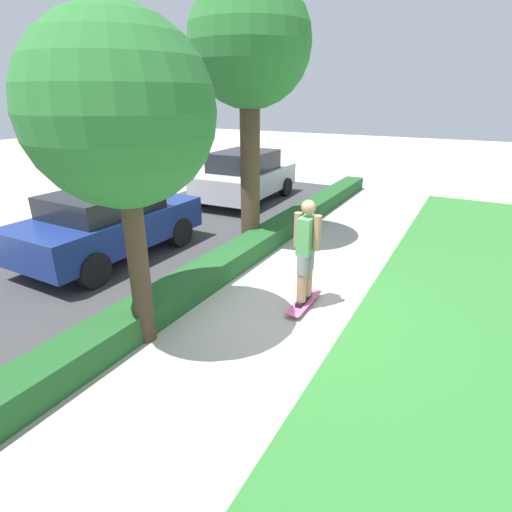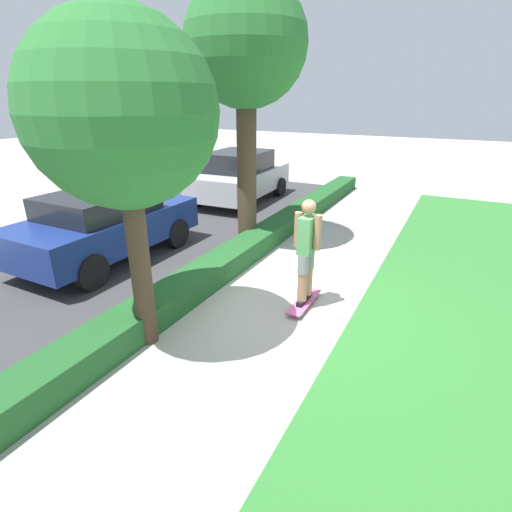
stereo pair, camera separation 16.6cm
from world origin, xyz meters
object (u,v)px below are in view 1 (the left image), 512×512
(skateboard, at_px, (304,302))
(parked_car_middle, at_px, (109,223))
(skater_person, at_px, (306,250))
(tree_mid, at_px, (249,49))
(parked_car_rear, at_px, (246,176))
(tree_near, at_px, (120,114))

(skateboard, bearing_deg, parked_car_middle, 89.48)
(skater_person, height_order, tree_mid, tree_mid)
(parked_car_rear, bearing_deg, skateboard, -144.29)
(skater_person, distance_m, tree_mid, 4.29)
(tree_mid, bearing_deg, skateboard, -133.93)
(tree_near, bearing_deg, skater_person, -39.48)
(tree_near, bearing_deg, parked_car_middle, 55.01)
(skater_person, xyz_separation_m, tree_near, (-1.91, 1.57, 1.99))
(skateboard, distance_m, parked_car_middle, 4.40)
(skater_person, distance_m, parked_car_middle, 4.36)
(skateboard, height_order, skater_person, skater_person)
(skateboard, height_order, tree_near, tree_near)
(parked_car_rear, bearing_deg, tree_near, -161.95)
(tree_mid, relative_size, parked_car_rear, 1.33)
(tree_mid, height_order, parked_car_rear, tree_mid)
(skateboard, relative_size, parked_car_middle, 0.26)
(parked_car_middle, bearing_deg, tree_near, -124.71)
(parked_car_middle, height_order, parked_car_rear, parked_car_rear)
(skateboard, bearing_deg, tree_mid, 46.07)
(tree_mid, bearing_deg, parked_car_middle, 133.98)
(skater_person, bearing_deg, parked_car_middle, 89.48)
(tree_near, height_order, parked_car_middle, tree_near)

